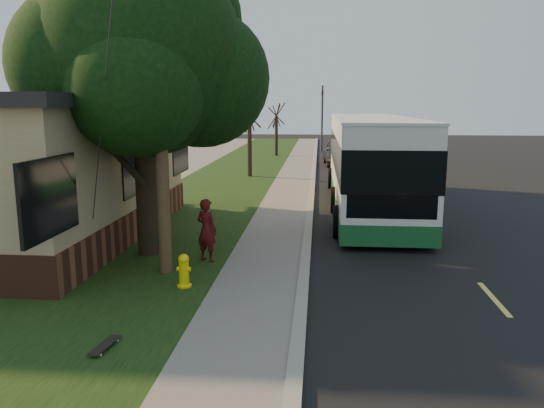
{
  "coord_description": "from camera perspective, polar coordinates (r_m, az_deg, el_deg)",
  "views": [
    {
      "loc": [
        0.31,
        -10.89,
        4.03
      ],
      "look_at": [
        -0.87,
        2.36,
        1.5
      ],
      "focal_mm": 35.0,
      "sensor_mm": 36.0,
      "label": 1
    }
  ],
  "objects": [
    {
      "name": "grass_verge",
      "position": [
        21.8,
        -7.73,
        0.11
      ],
      "size": [
        5.0,
        80.0,
        0.07
      ],
      "primitive_type": "cube",
      "color": "black",
      "rests_on": "ground"
    },
    {
      "name": "fire_hydrant",
      "position": [
        11.83,
        -9.45,
        -7.08
      ],
      "size": [
        0.32,
        0.32,
        0.74
      ],
      "color": "yellow",
      "rests_on": "grass_verge"
    },
    {
      "name": "leafy_tree",
      "position": [
        14.3,
        -13.64,
        15.03
      ],
      "size": [
        6.3,
        6.0,
        7.8
      ],
      "color": "black",
      "rests_on": "grass_verge"
    },
    {
      "name": "dumpster",
      "position": [
        22.79,
        -16.98,
        2.07
      ],
      "size": [
        1.97,
        1.76,
        1.45
      ],
      "color": "black",
      "rests_on": "building_lot"
    },
    {
      "name": "utility_pole",
      "position": [
        12.43,
        -12.13,
        13.31
      ],
      "size": [
        2.86,
        3.21,
        9.07
      ],
      "color": "#473321",
      "rests_on": "ground"
    },
    {
      "name": "sidewalk",
      "position": [
        21.31,
        1.49,
        -0.03
      ],
      "size": [
        2.0,
        80.0,
        0.08
      ],
      "primitive_type": "cube",
      "color": "slate",
      "rests_on": "ground"
    },
    {
      "name": "traffic_signal",
      "position": [
        44.9,
        5.41,
        9.61
      ],
      "size": [
        0.18,
        0.22,
        5.5
      ],
      "color": "#2D2D30",
      "rests_on": "ground"
    },
    {
      "name": "distant_car",
      "position": [
        35.54,
        7.26,
        5.5
      ],
      "size": [
        2.26,
        4.94,
        1.64
      ],
      "primitive_type": "imported",
      "rotation": [
        0.0,
        0.0,
        0.07
      ],
      "color": "black",
      "rests_on": "ground"
    },
    {
      "name": "ground",
      "position": [
        11.61,
        3.31,
        -9.55
      ],
      "size": [
        120.0,
        120.0,
        0.0
      ],
      "primitive_type": "plane",
      "color": "black",
      "rests_on": "ground"
    },
    {
      "name": "skateboard_main",
      "position": [
        9.4,
        -17.54,
        -14.29
      ],
      "size": [
        0.29,
        0.79,
        0.07
      ],
      "color": "black",
      "rests_on": "grass_verge"
    },
    {
      "name": "curb",
      "position": [
        21.27,
        4.18,
        -0.02
      ],
      "size": [
        0.25,
        80.0,
        0.12
      ],
      "primitive_type": "cube",
      "color": "gray",
      "rests_on": "ground"
    },
    {
      "name": "road",
      "position": [
        21.59,
        14.85,
        -0.34
      ],
      "size": [
        8.0,
        80.0,
        0.01
      ],
      "primitive_type": "cube",
      "color": "black",
      "rests_on": "ground"
    },
    {
      "name": "skateboarder",
      "position": [
        13.52,
        -7.04,
        -2.79
      ],
      "size": [
        0.7,
        0.61,
        1.62
      ],
      "primitive_type": "imported",
      "rotation": [
        0.0,
        0.0,
        2.67
      ],
      "color": "#4B0F0F",
      "rests_on": "grass_verge"
    },
    {
      "name": "transit_bus",
      "position": [
        20.82,
        10.51,
        4.66
      ],
      "size": [
        3.01,
        13.04,
        3.53
      ],
      "color": "silver",
      "rests_on": "ground"
    },
    {
      "name": "bare_tree_near",
      "position": [
        29.2,
        -2.43,
        7.06
      ],
      "size": [
        1.38,
        1.21,
        4.31
      ],
      "color": "black",
      "rests_on": "grass_verge"
    },
    {
      "name": "bare_tree_far",
      "position": [
        41.07,
        0.47,
        7.93
      ],
      "size": [
        1.38,
        1.21,
        4.03
      ],
      "color": "black",
      "rests_on": "grass_verge"
    }
  ]
}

